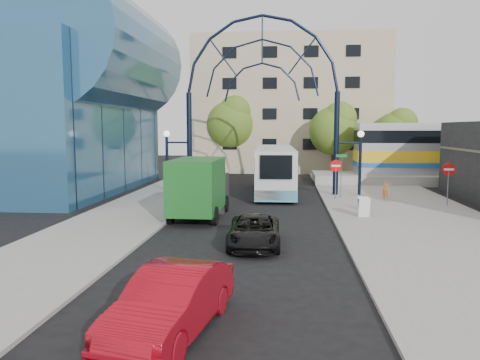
# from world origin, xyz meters

# --- Properties ---
(ground) EXTENTS (120.00, 120.00, 0.00)m
(ground) POSITION_xyz_m (0.00, 0.00, 0.00)
(ground) COLOR black
(ground) RESTS_ON ground
(sidewalk_east) EXTENTS (8.00, 56.00, 0.12)m
(sidewalk_east) POSITION_xyz_m (8.00, 4.00, 0.06)
(sidewalk_east) COLOR gray
(sidewalk_east) RESTS_ON ground
(plaza_west) EXTENTS (5.00, 50.00, 0.12)m
(plaza_west) POSITION_xyz_m (-6.50, 6.00, 0.06)
(plaza_west) COLOR gray
(plaza_west) RESTS_ON ground
(gateway_arch) EXTENTS (13.64, 0.44, 12.10)m
(gateway_arch) POSITION_xyz_m (0.00, 14.00, 8.56)
(gateway_arch) COLOR black
(gateway_arch) RESTS_ON ground
(stop_sign) EXTENTS (0.80, 0.07, 2.50)m
(stop_sign) POSITION_xyz_m (4.80, 12.00, 1.99)
(stop_sign) COLOR slate
(stop_sign) RESTS_ON sidewalk_east
(do_not_enter_sign) EXTENTS (0.76, 0.07, 2.48)m
(do_not_enter_sign) POSITION_xyz_m (11.00, 10.00, 1.98)
(do_not_enter_sign) COLOR slate
(do_not_enter_sign) RESTS_ON sidewalk_east
(street_name_sign) EXTENTS (0.70, 0.70, 2.80)m
(street_name_sign) POSITION_xyz_m (5.20, 12.60, 2.13)
(street_name_sign) COLOR slate
(street_name_sign) RESTS_ON sidewalk_east
(sandwich_board) EXTENTS (0.55, 0.61, 0.99)m
(sandwich_board) POSITION_xyz_m (5.60, 5.98, 0.74)
(sandwich_board) COLOR white
(sandwich_board) RESTS_ON sidewalk_east
(transit_hall) EXTENTS (16.50, 18.00, 14.50)m
(transit_hall) POSITION_xyz_m (-15.30, 15.00, 6.70)
(transit_hall) COLOR #28577D
(transit_hall) RESTS_ON ground
(apartment_block) EXTENTS (20.00, 12.10, 14.00)m
(apartment_block) POSITION_xyz_m (2.00, 34.97, 7.00)
(apartment_block) COLOR #C5AF89
(apartment_block) RESTS_ON ground
(tree_north_a) EXTENTS (4.48, 4.48, 7.00)m
(tree_north_a) POSITION_xyz_m (6.12, 25.93, 4.61)
(tree_north_a) COLOR #382314
(tree_north_a) RESTS_ON ground
(tree_north_b) EXTENTS (5.12, 5.12, 8.00)m
(tree_north_b) POSITION_xyz_m (-3.88, 29.93, 5.27)
(tree_north_b) COLOR #382314
(tree_north_b) RESTS_ON ground
(tree_north_c) EXTENTS (4.16, 4.16, 6.50)m
(tree_north_c) POSITION_xyz_m (12.12, 27.93, 4.28)
(tree_north_c) COLOR #382314
(tree_north_c) RESTS_ON ground
(city_bus) EXTENTS (3.08, 11.80, 3.21)m
(city_bus) POSITION_xyz_m (0.88, 15.50, 1.68)
(city_bus) COLOR silver
(city_bus) RESTS_ON ground
(green_truck) EXTENTS (2.44, 6.12, 3.07)m
(green_truck) POSITION_xyz_m (-2.72, 5.68, 1.53)
(green_truck) COLOR black
(green_truck) RESTS_ON ground
(black_suv) EXTENTS (2.13, 4.34, 1.19)m
(black_suv) POSITION_xyz_m (0.45, -0.00, 0.59)
(black_suv) COLOR black
(black_suv) RESTS_ON ground
(red_sedan) EXTENTS (2.35, 4.70, 1.48)m
(red_sedan) POSITION_xyz_m (-0.85, -8.01, 0.74)
(red_sedan) COLOR maroon
(red_sedan) RESTS_ON ground
(bike_near_a) EXTENTS (0.80, 1.71, 0.86)m
(bike_near_a) POSITION_xyz_m (5.92, 8.00, 0.55)
(bike_near_a) COLOR orange
(bike_near_a) RESTS_ON sidewalk_east
(bike_near_b) EXTENTS (0.54, 1.87, 1.12)m
(bike_near_b) POSITION_xyz_m (7.90, 11.88, 0.68)
(bike_near_b) COLOR orange
(bike_near_b) RESTS_ON sidewalk_east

